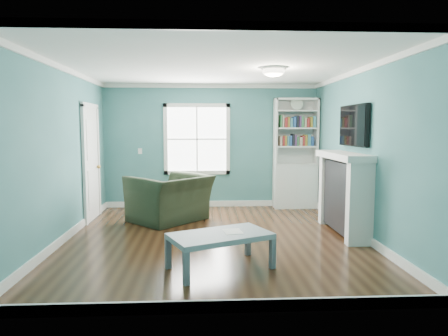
{
  "coord_description": "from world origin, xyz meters",
  "views": [
    {
      "loc": [
        -0.17,
        -5.99,
        1.69
      ],
      "look_at": [
        0.16,
        0.4,
        1.04
      ],
      "focal_mm": 32.0,
      "sensor_mm": 36.0,
      "label": 1
    }
  ],
  "objects": [
    {
      "name": "light_switch",
      "position": [
        -1.5,
        2.48,
        1.2
      ],
      "size": [
        0.08,
        0.01,
        0.12
      ],
      "primitive_type": "cube",
      "color": "white",
      "rests_on": "room_walls"
    },
    {
      "name": "tv",
      "position": [
        2.2,
        0.2,
        1.72
      ],
      "size": [
        0.06,
        1.1,
        0.65
      ],
      "primitive_type": "cube",
      "color": "black",
      "rests_on": "fireplace"
    },
    {
      "name": "recliner",
      "position": [
        -0.78,
        1.19,
        0.56
      ],
      "size": [
        1.49,
        1.5,
        1.12
      ],
      "primitive_type": "imported",
      "rotation": [
        0.0,
        0.0,
        -2.35
      ],
      "color": "black",
      "rests_on": "ground"
    },
    {
      "name": "bookshelf",
      "position": [
        1.77,
        2.3,
        0.92
      ],
      "size": [
        0.9,
        0.35,
        2.31
      ],
      "color": "silver",
      "rests_on": "ground"
    },
    {
      "name": "coffee_table",
      "position": [
        0.03,
        -1.32,
        0.37
      ],
      "size": [
        1.34,
        1.07,
        0.43
      ],
      "rotation": [
        0.0,
        0.0,
        0.42
      ],
      "color": "#515761",
      "rests_on": "ground"
    },
    {
      "name": "paper_sheet",
      "position": [
        0.19,
        -1.24,
        0.43
      ],
      "size": [
        0.25,
        0.3,
        0.0
      ],
      "primitive_type": "cube",
      "rotation": [
        0.0,
        0.0,
        0.14
      ],
      "color": "white",
      "rests_on": "coffee_table"
    },
    {
      "name": "room_walls",
      "position": [
        0.0,
        0.0,
        1.58
      ],
      "size": [
        5.0,
        5.0,
        5.0
      ],
      "color": "#346D70",
      "rests_on": "ground"
    },
    {
      "name": "window",
      "position": [
        -0.3,
        2.49,
        1.45
      ],
      "size": [
        1.4,
        0.06,
        1.5
      ],
      "color": "white",
      "rests_on": "room_walls"
    },
    {
      "name": "floor",
      "position": [
        0.0,
        0.0,
        0.0
      ],
      "size": [
        5.0,
        5.0,
        0.0
      ],
      "primitive_type": "plane",
      "color": "black",
      "rests_on": "ground"
    },
    {
      "name": "fireplace",
      "position": [
        2.08,
        0.2,
        0.64
      ],
      "size": [
        0.44,
        1.58,
        1.3
      ],
      "color": "black",
      "rests_on": "ground"
    },
    {
      "name": "trim",
      "position": [
        0.0,
        0.0,
        1.24
      ],
      "size": [
        4.5,
        5.0,
        2.6
      ],
      "color": "white",
      "rests_on": "ground"
    },
    {
      "name": "door",
      "position": [
        -2.22,
        1.4,
        1.07
      ],
      "size": [
        0.12,
        0.98,
        2.17
      ],
      "color": "silver",
      "rests_on": "ground"
    },
    {
      "name": "ceiling_fixture",
      "position": [
        0.9,
        0.1,
        2.55
      ],
      "size": [
        0.38,
        0.38,
        0.15
      ],
      "color": "white",
      "rests_on": "room_walls"
    }
  ]
}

